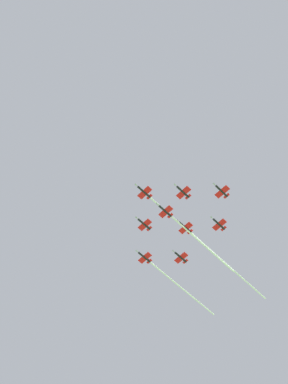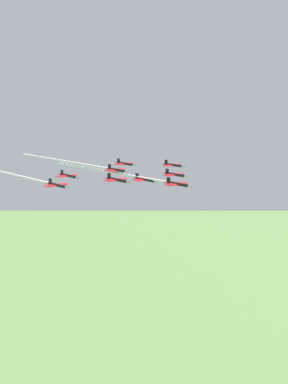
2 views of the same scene
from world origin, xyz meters
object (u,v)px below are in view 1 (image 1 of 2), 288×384
object	(u,v)px
jet_tail_end	(180,257)
jet_starboard_inner	(144,224)
jet_port_inner	(183,192)
jet_port_trail	(215,254)
jet_center_rear	(169,277)
jet_lead	(178,222)
jet_port_outer	(165,211)
jet_starboard_outer	(221,191)
jet_starboard_trail	(219,224)

from	to	relation	value
jet_tail_end	jet_starboard_inner	bearing A→B (deg)	90.00
jet_port_inner	jet_port_trail	xyz separation A→B (m)	(-29.50, 30.64, 1.31)
jet_center_rear	jet_starboard_inner	bearing A→B (deg)	112.69
jet_lead	jet_port_trail	distance (m)	29.12
jet_lead	jet_port_trail	size ratio (longest dim) A/B	1.03
jet_port_outer	jet_center_rear	xyz separation A→B (m)	(-38.07, 16.72, -0.11)
jet_starboard_inner	jet_starboard_outer	size ratio (longest dim) A/B	1.00
jet_tail_end	jet_port_inner	bearing A→B (deg)	135.00
jet_lead	jet_center_rear	world-z (taller)	jet_lead
jet_starboard_trail	jet_tail_end	distance (m)	27.40
jet_port_inner	jet_port_outer	xyz separation A→B (m)	(-12.95, -4.58, -0.36)
jet_center_rear	jet_starboard_outer	bearing A→B (deg)	160.82
jet_center_rear	jet_starboard_trail	world-z (taller)	jet_starboard_trail
jet_port_inner	jet_center_rear	size ratio (longest dim) A/B	0.19
jet_port_outer	jet_center_rear	bearing A→B (deg)	-48.89
jet_port_outer	jet_center_rear	size ratio (longest dim) A/B	0.19
jet_lead	jet_center_rear	bearing A→B (deg)	-38.20
jet_port_inner	jet_port_trail	bearing A→B (deg)	-71.25
jet_starboard_inner	jet_port_outer	xyz separation A→B (m)	(11.79, 7.05, -1.72)
jet_starboard_outer	jet_port_trail	world-z (taller)	jet_port_trail
jet_port_inner	jet_port_outer	distance (m)	13.74
jet_starboard_inner	jet_center_rear	size ratio (longest dim) A/B	0.19
jet_tail_end	jet_starboard_outer	bearing A→B (deg)	161.57
jet_center_rear	jet_starboard_trail	distance (m)	41.40
jet_port_trail	jet_starboard_trail	world-z (taller)	jet_port_trail
jet_center_rear	jet_port_inner	bearing A→B (deg)	141.44
jet_port_trail	jet_port_outer	bearing A→B (deg)	90.00
jet_port_outer	jet_starboard_outer	bearing A→B (deg)	-155.77
jet_port_inner	jet_starboard_inner	size ratio (longest dim) A/B	1.00
jet_port_inner	jet_starboard_trail	world-z (taller)	jet_starboard_trail
jet_starboard_inner	jet_tail_end	size ratio (longest dim) A/B	1.00
jet_starboard_inner	jet_tail_end	bearing A→B (deg)	-90.00
jet_port_trail	jet_tail_end	world-z (taller)	jet_port_trail
jet_starboard_outer	jet_starboard_trail	distance (m)	19.34
jet_port_outer	jet_port_trail	bearing A→B (deg)	-90.00
jet_lead	jet_port_outer	world-z (taller)	jet_lead
jet_center_rear	jet_port_trail	bearing A→B (deg)	-164.50
jet_port_trail	jet_tail_end	distance (m)	18.92
jet_lead	jet_starboard_outer	distance (m)	27.46
jet_starboard_trail	jet_port_trail	bearing A→B (deg)	-43.41
jet_starboard_outer	jet_center_rear	size ratio (longest dim) A/B	0.19
jet_center_rear	jet_tail_end	xyz separation A→B (m)	(14.65, 0.97, -0.11)
jet_center_rear	jet_tail_end	bearing A→B (deg)	158.62
jet_port_inner	jet_starboard_outer	size ratio (longest dim) A/B	1.00
jet_starboard_outer	jet_tail_end	size ratio (longest dim) A/B	1.00
jet_port_outer	jet_starboard_trail	xyz separation A→B (m)	(1.33, 29.32, 1.57)
jet_lead	jet_center_rear	xyz separation A→B (m)	(-33.90, 7.84, -0.55)
jet_port_inner	jet_starboard_inner	bearing A→B (deg)	0.00
jet_port_inner	jet_port_trail	size ratio (longest dim) A/B	0.16
jet_port_inner	jet_starboard_outer	distance (m)	19.35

